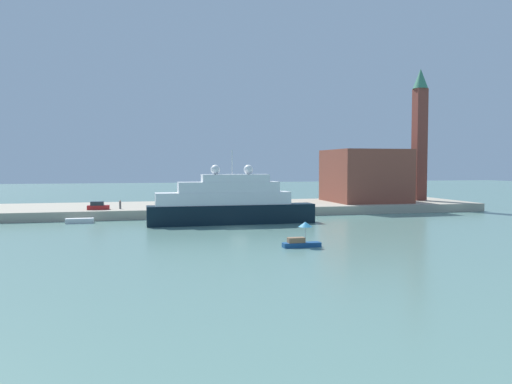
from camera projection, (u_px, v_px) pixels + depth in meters
The scene contains 10 objects.
ground at pixel (239, 229), 76.73m from camera, with size 400.00×400.00×0.00m, color slate.
quay_dock at pixel (212, 208), 102.99m from camera, with size 110.00×22.20×1.64m, color #ADA38E.
large_yacht at pixel (230, 204), 82.56m from camera, with size 27.25×3.66×12.00m.
small_motorboat at pixel (301, 238), 59.57m from camera, with size 4.49×1.67×2.96m.
work_barge at pixel (80, 221), 83.81m from camera, with size 4.43×1.49×0.82m, color silver.
harbor_building at pixel (365, 176), 110.19m from camera, with size 15.14×15.90×11.21m, color brown.
bell_tower at pixel (420, 130), 113.38m from camera, with size 3.32×3.32×29.22m.
parked_car at pixel (98, 206), 90.72m from camera, with size 3.82×1.86×1.44m.
person_figure at pixel (120, 205), 92.21m from camera, with size 0.36×0.36×1.58m.
mooring_bollard at pixel (207, 206), 92.87m from camera, with size 0.46×0.46×0.87m, color black.
Camera 1 is at (-15.39, -74.79, 9.66)m, focal length 35.75 mm.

